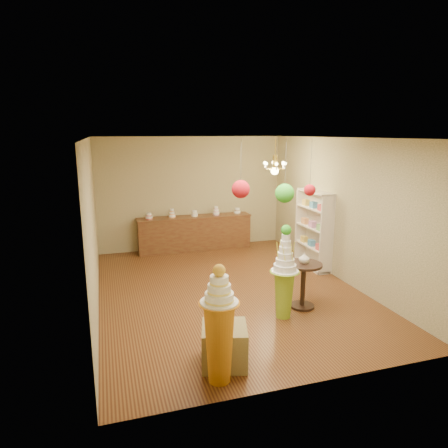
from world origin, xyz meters
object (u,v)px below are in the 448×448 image
object	(u,v)px
pedestal_green	(284,282)
sideboard	(195,232)
pedestal_orange	(219,333)
round_table	(303,279)

from	to	relation	value
pedestal_green	sideboard	bearing A→B (deg)	97.00
pedestal_orange	sideboard	world-z (taller)	pedestal_orange
round_table	pedestal_green	bearing A→B (deg)	-152.36
pedestal_orange	pedestal_green	bearing A→B (deg)	42.26
sideboard	pedestal_orange	bearing A→B (deg)	-99.92
round_table	pedestal_orange	bearing A→B (deg)	-140.81
pedestal_green	pedestal_orange	world-z (taller)	pedestal_green
sideboard	round_table	xyz separation A→B (m)	(1.04, -4.14, 0.06)
pedestal_green	round_table	bearing A→B (deg)	27.64
pedestal_green	round_table	distance (m)	0.57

